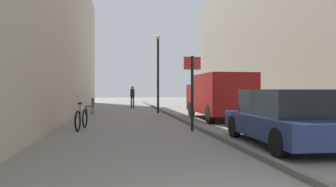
{
  "coord_description": "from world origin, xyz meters",
  "views": [
    {
      "loc": [
        -1.4,
        -2.19,
        1.46
      ],
      "look_at": [
        1.13,
        12.76,
        1.24
      ],
      "focal_mm": 33.17,
      "sensor_mm": 36.0,
      "label": 1
    }
  ],
  "objects_px": {
    "delivery_van": "(218,95)",
    "cafe_chair_near_window": "(91,105)",
    "street_sign_post": "(192,87)",
    "bicycle_leaning": "(81,119)",
    "pedestrian_main_foreground": "(132,96)",
    "parked_car": "(283,118)",
    "lamp_post": "(158,68)"
  },
  "relations": [
    {
      "from": "street_sign_post",
      "to": "lamp_post",
      "type": "bearing_deg",
      "value": -91.93
    },
    {
      "from": "cafe_chair_near_window",
      "to": "pedestrian_main_foreground",
      "type": "bearing_deg",
      "value": -20.59
    },
    {
      "from": "delivery_van",
      "to": "parked_car",
      "type": "bearing_deg",
      "value": -93.46
    },
    {
      "from": "parked_car",
      "to": "delivery_van",
      "type": "bearing_deg",
      "value": 87.98
    },
    {
      "from": "delivery_van",
      "to": "street_sign_post",
      "type": "height_order",
      "value": "street_sign_post"
    },
    {
      "from": "delivery_van",
      "to": "lamp_post",
      "type": "distance_m",
      "value": 5.31
    },
    {
      "from": "pedestrian_main_foreground",
      "to": "delivery_van",
      "type": "xyz_separation_m",
      "value": [
        3.63,
        -9.18,
        0.2
      ]
    },
    {
      "from": "pedestrian_main_foreground",
      "to": "lamp_post",
      "type": "distance_m",
      "value": 5.15
    },
    {
      "from": "lamp_post",
      "to": "bicycle_leaning",
      "type": "height_order",
      "value": "lamp_post"
    },
    {
      "from": "parked_car",
      "to": "street_sign_post",
      "type": "bearing_deg",
      "value": 122.85
    },
    {
      "from": "parked_car",
      "to": "lamp_post",
      "type": "bearing_deg",
      "value": 101.49
    },
    {
      "from": "street_sign_post",
      "to": "bicycle_leaning",
      "type": "height_order",
      "value": "street_sign_post"
    },
    {
      "from": "street_sign_post",
      "to": "bicycle_leaning",
      "type": "distance_m",
      "value": 4.14
    },
    {
      "from": "street_sign_post",
      "to": "lamp_post",
      "type": "relative_size",
      "value": 0.55
    },
    {
      "from": "pedestrian_main_foreground",
      "to": "lamp_post",
      "type": "height_order",
      "value": "lamp_post"
    },
    {
      "from": "delivery_van",
      "to": "cafe_chair_near_window",
      "type": "height_order",
      "value": "delivery_van"
    },
    {
      "from": "street_sign_post",
      "to": "cafe_chair_near_window",
      "type": "bearing_deg",
      "value": -65.78
    },
    {
      "from": "lamp_post",
      "to": "cafe_chair_near_window",
      "type": "height_order",
      "value": "lamp_post"
    },
    {
      "from": "pedestrian_main_foreground",
      "to": "street_sign_post",
      "type": "height_order",
      "value": "street_sign_post"
    },
    {
      "from": "delivery_van",
      "to": "street_sign_post",
      "type": "bearing_deg",
      "value": -119.05
    },
    {
      "from": "parked_car",
      "to": "cafe_chair_near_window",
      "type": "bearing_deg",
      "value": 120.18
    },
    {
      "from": "pedestrian_main_foreground",
      "to": "lamp_post",
      "type": "relative_size",
      "value": 0.35
    },
    {
      "from": "street_sign_post",
      "to": "lamp_post",
      "type": "distance_m",
      "value": 8.48
    },
    {
      "from": "bicycle_leaning",
      "to": "cafe_chair_near_window",
      "type": "bearing_deg",
      "value": 99.27
    },
    {
      "from": "parked_car",
      "to": "street_sign_post",
      "type": "height_order",
      "value": "street_sign_post"
    },
    {
      "from": "delivery_van",
      "to": "cafe_chair_near_window",
      "type": "xyz_separation_m",
      "value": [
        -6.3,
        4.22,
        -0.62
      ]
    },
    {
      "from": "cafe_chair_near_window",
      "to": "street_sign_post",
      "type": "bearing_deg",
      "value": -145.85
    },
    {
      "from": "cafe_chair_near_window",
      "to": "delivery_van",
      "type": "bearing_deg",
      "value": -116.13
    },
    {
      "from": "pedestrian_main_foreground",
      "to": "lamp_post",
      "type": "xyz_separation_m",
      "value": [
        1.31,
        -4.66,
        1.76
      ]
    },
    {
      "from": "pedestrian_main_foreground",
      "to": "street_sign_post",
      "type": "distance_m",
      "value": 13.14
    },
    {
      "from": "parked_car",
      "to": "bicycle_leaning",
      "type": "relative_size",
      "value": 2.43
    },
    {
      "from": "parked_car",
      "to": "cafe_chair_near_window",
      "type": "height_order",
      "value": "parked_car"
    }
  ]
}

